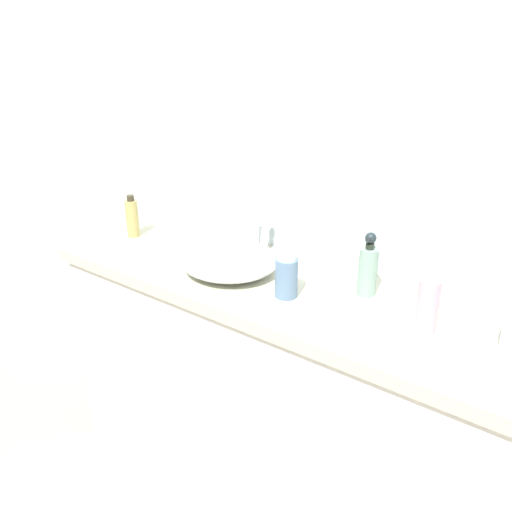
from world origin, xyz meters
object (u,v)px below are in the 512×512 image
(lotion_bottle, at_px, (428,303))
(spray_can, at_px, (132,218))
(perfume_bottle, at_px, (286,276))
(sink_basin, at_px, (229,260))
(soap_dispenser, at_px, (368,269))

(lotion_bottle, height_order, spray_can, lotion_bottle)
(lotion_bottle, relative_size, perfume_bottle, 1.18)
(lotion_bottle, bearing_deg, spray_can, 179.63)
(perfume_bottle, bearing_deg, lotion_bottle, 8.35)
(sink_basin, distance_m, spray_can, 0.51)
(spray_can, bearing_deg, lotion_bottle, -0.37)
(soap_dispenser, height_order, perfume_bottle, soap_dispenser)
(sink_basin, relative_size, spray_can, 2.01)
(spray_can, bearing_deg, perfume_bottle, -5.13)
(lotion_bottle, xyz_separation_m, perfume_bottle, (-0.41, -0.06, -0.01))
(sink_basin, xyz_separation_m, spray_can, (-0.51, 0.03, 0.03))
(lotion_bottle, xyz_separation_m, spray_can, (-1.17, 0.01, -0.01))
(lotion_bottle, height_order, perfume_bottle, lotion_bottle)
(perfume_bottle, height_order, spray_can, spray_can)
(sink_basin, xyz_separation_m, lotion_bottle, (0.66, 0.02, 0.04))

